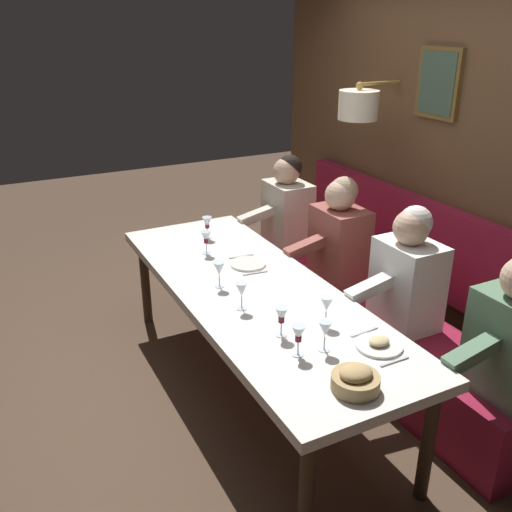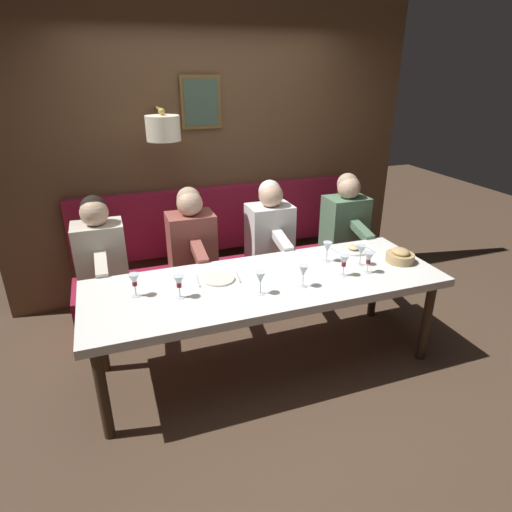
% 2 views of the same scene
% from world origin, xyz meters
% --- Properties ---
extents(ground_plane, '(12.00, 12.00, 0.00)m').
position_xyz_m(ground_plane, '(0.00, 0.00, 0.00)').
color(ground_plane, '#4C3828').
extents(dining_table, '(0.90, 2.60, 0.74)m').
position_xyz_m(dining_table, '(0.00, 0.00, 0.68)').
color(dining_table, silver).
rests_on(dining_table, ground_plane).
extents(banquette_bench, '(0.52, 2.80, 0.45)m').
position_xyz_m(banquette_bench, '(0.89, 0.00, 0.23)').
color(banquette_bench, maroon).
rests_on(banquette_bench, ground_plane).
extents(back_wall_panel, '(0.59, 4.00, 2.90)m').
position_xyz_m(back_wall_panel, '(1.46, 0.01, 1.37)').
color(back_wall_panel, brown).
rests_on(back_wall_panel, ground_plane).
extents(diner_near, '(0.60, 0.40, 0.79)m').
position_xyz_m(diner_near, '(0.88, -0.37, 0.82)').
color(diner_near, white).
rests_on(diner_near, banquette_bench).
extents(diner_middle, '(0.60, 0.40, 0.79)m').
position_xyz_m(diner_middle, '(0.88, 0.37, 0.82)').
color(diner_middle, '#934C42').
rests_on(diner_middle, banquette_bench).
extents(diner_far, '(0.60, 0.40, 0.79)m').
position_xyz_m(diner_far, '(0.88, 1.12, 0.82)').
color(diner_far, beige).
rests_on(diner_far, banquette_bench).
extents(place_setting_0, '(0.24, 0.32, 0.01)m').
position_xyz_m(place_setting_0, '(0.13, 0.33, 0.75)').
color(place_setting_0, silver).
rests_on(place_setting_0, dining_table).
extents(place_setting_1, '(0.24, 0.31, 0.05)m').
position_xyz_m(place_setting_1, '(0.26, -0.88, 0.75)').
color(place_setting_1, silver).
rests_on(place_setting_1, dining_table).
extents(wine_glass_0, '(0.07, 0.07, 0.16)m').
position_xyz_m(wine_glass_0, '(-0.04, 0.64, 0.86)').
color(wine_glass_0, silver).
rests_on(wine_glass_0, dining_table).
extents(wine_glass_1, '(0.07, 0.07, 0.16)m').
position_xyz_m(wine_glass_1, '(0.00, -0.78, 0.86)').
color(wine_glass_1, silver).
rests_on(wine_glass_1, dining_table).
extents(wine_glass_2, '(0.07, 0.07, 0.16)m').
position_xyz_m(wine_glass_2, '(-0.14, -0.75, 0.86)').
color(wine_glass_2, silver).
rests_on(wine_glass_2, dining_table).
extents(wine_glass_3, '(0.07, 0.07, 0.16)m').
position_xyz_m(wine_glass_3, '(0.15, -0.56, 0.86)').
color(wine_glass_3, silver).
rests_on(wine_glass_3, dining_table).
extents(wine_glass_4, '(0.07, 0.07, 0.16)m').
position_xyz_m(wine_glass_4, '(0.08, 0.92, 0.86)').
color(wine_glass_4, silver).
rests_on(wine_glass_4, dining_table).
extents(wine_glass_5, '(0.07, 0.07, 0.16)m').
position_xyz_m(wine_glass_5, '(-0.12, -0.56, 0.86)').
color(wine_glass_5, silver).
rests_on(wine_glass_5, dining_table).
extents(wine_glass_6, '(0.07, 0.07, 0.16)m').
position_xyz_m(wine_glass_6, '(-0.18, 0.12, 0.86)').
color(wine_glass_6, silver).
rests_on(wine_glass_6, dining_table).
extents(wine_glass_7, '(0.07, 0.07, 0.16)m').
position_xyz_m(wine_glass_7, '(-0.18, -0.20, 0.86)').
color(wine_glass_7, silver).
rests_on(wine_glass_7, dining_table).
extents(bread_bowl, '(0.22, 0.22, 0.12)m').
position_xyz_m(bread_bowl, '(-0.05, -1.11, 0.79)').
color(bread_bowl, tan).
rests_on(bread_bowl, dining_table).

